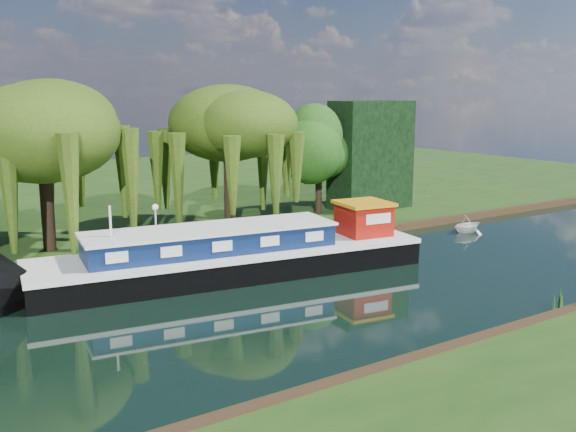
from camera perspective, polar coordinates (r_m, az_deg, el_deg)
ground at (r=27.43m, az=-4.23°, el=-8.42°), size 120.00×120.00×0.00m
far_bank at (r=58.69m, az=-20.62°, el=1.58°), size 120.00×52.00×0.45m
dutch_barge at (r=32.42m, az=-4.66°, el=-3.45°), size 20.24×7.21×4.18m
narrowboat at (r=35.89m, az=-2.40°, el=-2.63°), size 12.67×2.34×1.84m
white_cruiser at (r=43.75m, az=15.61°, el=-1.43°), size 2.48×2.16×1.28m
willow_left at (r=37.10m, az=-21.03°, el=6.82°), size 7.38×7.38×8.84m
willow_right at (r=40.31m, az=-5.30°, el=7.19°), size 6.76×6.76×8.24m
tree_far_right at (r=46.02m, az=2.77°, el=5.98°), size 4.11×4.11×6.72m
conifer_hedge at (r=48.55m, az=7.36°, el=5.40°), size 6.00×3.00×8.00m
lamppost at (r=36.24m, az=-11.70°, el=0.13°), size 0.36×0.36×2.56m
mooring_posts at (r=34.28m, az=-11.85°, el=-3.01°), size 19.16×0.16×1.00m
reeds_near at (r=26.00m, az=17.92°, el=-8.77°), size 33.70×1.50×1.10m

